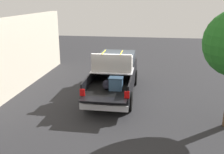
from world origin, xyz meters
TOP-DOWN VIEW (x-y plane):
  - ground_plane at (0.00, 0.00)m, footprint 40.00×40.00m
  - pickup_truck at (0.37, -0.00)m, footprint 6.05×2.06m
  - building_facade at (0.54, 4.93)m, footprint 10.39×0.36m

SIDE VIEW (x-z plane):
  - ground_plane at x=0.00m, z-range 0.00..0.00m
  - pickup_truck at x=0.37m, z-range -0.16..2.07m
  - building_facade at x=0.54m, z-range 0.00..3.73m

